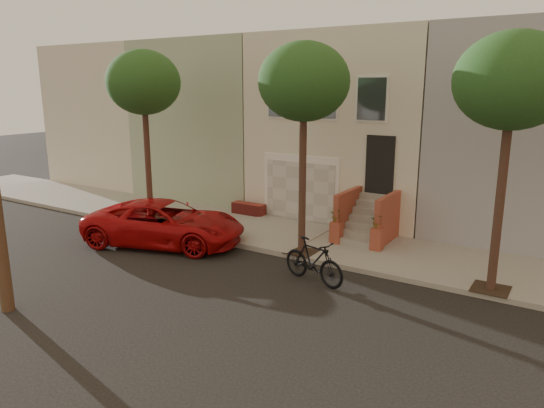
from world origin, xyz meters
The scene contains 8 objects.
ground centered at (0.00, 0.00, 0.00)m, with size 90.00×90.00×0.00m, color black.
sidewalk centered at (0.00, 5.35, 0.07)m, with size 40.00×3.70×0.15m, color gray.
house_row centered at (0.00, 11.19, 3.64)m, with size 33.10×11.70×7.00m.
tree_left centered at (-5.50, 3.90, 5.26)m, with size 2.70×2.57×6.30m.
tree_mid centered at (1.00, 3.90, 5.26)m, with size 2.70×2.57×6.30m.
tree_right centered at (6.50, 3.90, 5.26)m, with size 2.70×2.57×6.30m.
pickup_truck centered at (-3.45, 2.54, 0.74)m, with size 2.44×5.29×1.47m, color #AC0B0E.
motorcycle centered at (2.30, 2.22, 0.61)m, with size 0.57×2.03×1.22m, color black.
Camera 1 is at (8.21, -9.19, 5.19)m, focal length 33.31 mm.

